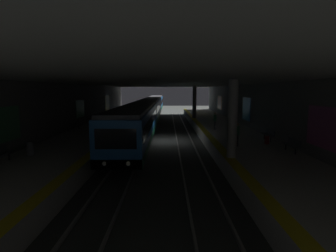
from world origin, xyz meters
TOP-DOWN VIEW (x-y plane):
  - ground_plane at (0.00, 0.00)m, footprint 120.00×120.00m
  - track_left at (0.00, -2.20)m, footprint 60.00×1.53m
  - track_right at (0.00, 2.20)m, footprint 60.00×1.53m
  - platform_left at (0.00, -6.55)m, footprint 60.00×5.30m
  - platform_right at (0.00, 6.55)m, footprint 60.00×5.30m
  - wall_left at (0.03, -9.45)m, footprint 60.00×0.56m
  - wall_right at (0.02, 9.45)m, footprint 60.00×0.56m
  - ceiling_slab at (0.00, 0.00)m, footprint 60.00×19.40m
  - pillar_near at (-10.44, -4.35)m, footprint 0.56×0.56m
  - pillar_far at (11.87, -4.35)m, footprint 0.56×0.56m
  - metro_train at (15.74, 2.20)m, footprint 55.19×2.83m
  - bench_left_mid at (-9.11, -8.53)m, footprint 1.70×0.47m
  - bench_left_far at (-5.13, -8.53)m, footprint 1.70×0.47m
  - bench_right_near at (-11.73, 8.53)m, footprint 1.70×0.47m
  - bench_right_mid at (0.17, 8.53)m, footprint 1.70×0.47m
  - bench_right_far at (7.96, 8.53)m, footprint 1.70×0.47m
  - person_waiting_near at (-7.22, -5.50)m, footprint 0.60×0.23m
  - person_walking_mid at (0.77, -5.32)m, footprint 0.60×0.24m
  - suitcase_rolling at (-6.52, -7.90)m, footprint 0.34×0.23m
  - backpack_on_floor at (9.63, 5.30)m, footprint 0.30×0.20m
  - trash_bin at (-9.91, 7.80)m, footprint 0.44×0.44m

SIDE VIEW (x-z plane):
  - ground_plane at x=0.00m, z-range 0.00..0.00m
  - track_left at x=0.00m, z-range 0.00..0.16m
  - track_right at x=0.00m, z-range 0.00..0.16m
  - platform_left at x=0.00m, z-range 0.00..1.05m
  - platform_right at x=0.00m, z-range 0.00..1.05m
  - backpack_on_floor at x=9.63m, z-range 1.05..1.45m
  - suitcase_rolling at x=-6.52m, z-range 0.90..1.80m
  - trash_bin at x=-9.91m, z-range 1.05..1.90m
  - bench_left_mid at x=-9.11m, z-range 1.14..2.00m
  - bench_left_far at x=-5.13m, z-range 1.14..2.00m
  - bench_right_near at x=-11.73m, z-range 1.14..2.00m
  - bench_right_mid at x=0.17m, z-range 1.14..2.00m
  - bench_right_far at x=7.96m, z-range 1.14..2.00m
  - person_waiting_near at x=-7.22m, z-range 1.12..2.77m
  - person_walking_mid at x=0.77m, z-range 1.13..2.87m
  - metro_train at x=15.74m, z-range 0.28..3.77m
  - wall_right at x=0.02m, z-range 0.00..5.60m
  - wall_left at x=0.03m, z-range 0.00..5.60m
  - pillar_near at x=-10.44m, z-range 1.05..5.60m
  - pillar_far at x=11.87m, z-range 1.05..5.60m
  - ceiling_slab at x=0.00m, z-range 5.60..6.00m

